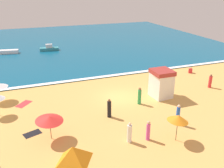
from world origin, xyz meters
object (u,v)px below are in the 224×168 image
(lifeguard_cabana, at_px, (161,83))
(beachgoer_4, at_px, (148,131))
(beachgoer_2, at_px, (190,71))
(beachgoer_8, at_px, (178,115))
(small_boat_0, at_px, (49,48))
(beachgoer_1, at_px, (129,133))
(beachgoer_6, at_px, (139,96))
(beach_tent, at_px, (73,155))
(beachgoer_0, at_px, (210,81))
(beach_umbrella_2, at_px, (49,119))
(small_boat_1, at_px, (8,52))
(beach_umbrella_1, at_px, (178,118))
(beachgoer_7, at_px, (109,109))

(lifeguard_cabana, distance_m, beachgoer_4, 8.23)
(beachgoer_2, relative_size, beachgoer_8, 0.43)
(beachgoer_2, bearing_deg, small_boat_0, 131.32)
(beachgoer_1, relative_size, beachgoer_2, 2.10)
(beachgoer_1, relative_size, beachgoer_6, 0.94)
(beach_tent, xyz_separation_m, beachgoer_0, (17.56, 7.28, 0.10))
(beachgoer_2, height_order, beachgoer_4, beachgoer_4)
(beach_umbrella_2, height_order, beachgoer_2, beach_umbrella_2)
(beachgoer_0, bearing_deg, small_boat_1, 132.77)
(lifeguard_cabana, distance_m, beachgoer_1, 9.03)
(beach_umbrella_2, bearing_deg, beachgoer_4, -21.58)
(beach_umbrella_1, xyz_separation_m, small_boat_1, (-12.62, 31.57, -1.52))
(beachgoer_4, height_order, small_boat_1, beachgoer_4)
(beach_tent, height_order, beachgoer_7, beachgoer_7)
(small_boat_1, bearing_deg, beach_umbrella_1, -68.21)
(beachgoer_6, height_order, small_boat_0, beachgoer_6)
(beachgoer_7, bearing_deg, lifeguard_cabana, 18.31)
(beachgoer_7, bearing_deg, beachgoer_6, 20.76)
(beachgoer_6, bearing_deg, beachgoer_7, -159.24)
(beach_umbrella_1, bearing_deg, small_boat_1, 111.79)
(beach_umbrella_2, xyz_separation_m, beachgoer_6, (9.03, 2.97, -0.92))
(lifeguard_cabana, height_order, beachgoer_8, lifeguard_cabana)
(beachgoer_6, relative_size, small_boat_0, 0.52)
(beachgoer_2, height_order, beachgoer_8, beachgoer_8)
(lifeguard_cabana, xyz_separation_m, small_boat_1, (-15.64, 24.25, -1.10))
(beach_umbrella_1, xyz_separation_m, beachgoer_6, (0.12, 6.53, -1.09))
(beachgoer_7, bearing_deg, beach_tent, -131.30)
(lifeguard_cabana, height_order, beach_tent, lifeguard_cabana)
(beach_tent, height_order, beachgoer_4, beachgoer_4)
(beach_umbrella_2, height_order, beachgoer_8, beach_umbrella_2)
(lifeguard_cabana, bearing_deg, beach_umbrella_1, -112.47)
(beach_umbrella_1, height_order, beachgoer_0, beach_umbrella_1)
(beachgoer_4, bearing_deg, small_boat_0, 96.94)
(lifeguard_cabana, height_order, beach_umbrella_2, lifeguard_cabana)
(beachgoer_7, xyz_separation_m, small_boat_1, (-9.06, 26.43, -0.41))
(beachgoer_2, distance_m, beachgoer_6, 12.23)
(beachgoer_8, xyz_separation_m, small_boat_0, (-7.11, 29.30, -0.42))
(lifeguard_cabana, bearing_deg, beach_umbrella_2, -162.54)
(beachgoer_7, height_order, beachgoer_8, beachgoer_8)
(beachgoer_2, bearing_deg, lifeguard_cabana, -146.21)
(beachgoer_4, bearing_deg, beachgoer_2, 42.49)
(lifeguard_cabana, height_order, small_boat_0, lifeguard_cabana)
(lifeguard_cabana, distance_m, beachgoer_0, 6.69)
(beachgoer_0, relative_size, beachgoer_4, 0.99)
(beach_umbrella_1, distance_m, beachgoer_8, 2.61)
(beach_umbrella_1, height_order, small_boat_1, beach_umbrella_1)
(beachgoer_2, relative_size, beachgoer_6, 0.45)
(beach_umbrella_2, distance_m, beachgoer_7, 5.65)
(beach_umbrella_1, bearing_deg, lifeguard_cabana, 67.53)
(beachgoer_7, bearing_deg, small_boat_0, 94.63)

